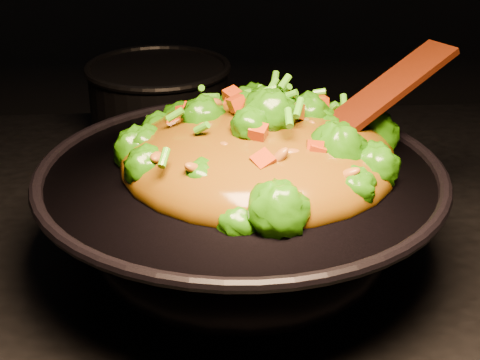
{
  "coord_description": "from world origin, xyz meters",
  "views": [
    {
      "loc": [
        0.02,
        -0.87,
        1.4
      ],
      "look_at": [
        0.08,
        -0.09,
        1.02
      ],
      "focal_mm": 55.0,
      "sensor_mm": 36.0,
      "label": 1
    }
  ],
  "objects": [
    {
      "name": "wok",
      "position": [
        0.08,
        -0.1,
        0.97
      ],
      "size": [
        0.55,
        0.55,
        0.13
      ],
      "primitive_type": null,
      "rotation": [
        0.0,
        0.0,
        -0.22
      ],
      "color": "black",
      "rests_on": "stovetop"
    },
    {
      "name": "back_pot",
      "position": [
        -0.03,
        0.32,
        0.97
      ],
      "size": [
        0.24,
        0.24,
        0.13
      ],
      "primitive_type": "cylinder",
      "rotation": [
        0.0,
        0.0,
        0.01
      ],
      "color": "black",
      "rests_on": "stovetop"
    },
    {
      "name": "stir_fry",
      "position": [
        0.1,
        -0.08,
        1.09
      ],
      "size": [
        0.39,
        0.39,
        0.11
      ],
      "primitive_type": null,
      "rotation": [
        0.0,
        0.0,
        0.2
      ],
      "color": "#246B07",
      "rests_on": "wok"
    },
    {
      "name": "spatula",
      "position": [
        0.21,
        -0.07,
        1.08
      ],
      "size": [
        0.28,
        0.2,
        0.13
      ],
      "primitive_type": "cube",
      "rotation": [
        0.0,
        -0.38,
        0.54
      ],
      "color": "#371607",
      "rests_on": "wok"
    }
  ]
}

